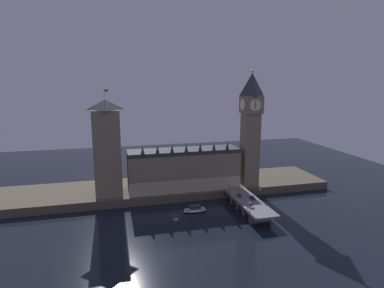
{
  "coord_description": "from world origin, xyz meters",
  "views": [
    {
      "loc": [
        -31.37,
        -163.99,
        73.66
      ],
      "look_at": [
        14.32,
        20.0,
        35.85
      ],
      "focal_mm": 30.0,
      "sensor_mm": 36.0,
      "label": 1
    }
  ],
  "objects_px": {
    "victoria_tower": "(107,148)",
    "pedestrian_near_rail": "(247,208)",
    "car_southbound_trail": "(252,198)",
    "street_lamp_mid": "(260,193)",
    "pedestrian_far_rail": "(235,196)",
    "clock_tower": "(251,126)",
    "car_northbound_lead": "(239,196)",
    "street_lamp_near": "(250,205)",
    "street_lamp_far": "(230,186)",
    "boat_upstream": "(195,210)",
    "car_northbound_trail": "(251,206)"
  },
  "relations": [
    {
      "from": "victoria_tower",
      "to": "pedestrian_near_rail",
      "type": "height_order",
      "value": "victoria_tower"
    },
    {
      "from": "car_southbound_trail",
      "to": "street_lamp_mid",
      "type": "relative_size",
      "value": 0.67
    },
    {
      "from": "car_southbound_trail",
      "to": "pedestrian_far_rail",
      "type": "height_order",
      "value": "pedestrian_far_rail"
    },
    {
      "from": "clock_tower",
      "to": "victoria_tower",
      "type": "distance_m",
      "value": 91.15
    },
    {
      "from": "car_northbound_lead",
      "to": "street_lamp_near",
      "type": "relative_size",
      "value": 0.63
    },
    {
      "from": "street_lamp_far",
      "to": "car_southbound_trail",
      "type": "bearing_deg",
      "value": -52.95
    },
    {
      "from": "car_northbound_lead",
      "to": "street_lamp_far",
      "type": "distance_m",
      "value": 8.69
    },
    {
      "from": "car_southbound_trail",
      "to": "pedestrian_far_rail",
      "type": "bearing_deg",
      "value": 153.11
    },
    {
      "from": "boat_upstream",
      "to": "pedestrian_near_rail",
      "type": "bearing_deg",
      "value": -36.01
    },
    {
      "from": "street_lamp_far",
      "to": "street_lamp_mid",
      "type": "bearing_deg",
      "value": -49.25
    },
    {
      "from": "car_northbound_lead",
      "to": "street_lamp_mid",
      "type": "distance_m",
      "value": 12.51
    },
    {
      "from": "pedestrian_far_rail",
      "to": "boat_upstream",
      "type": "distance_m",
      "value": 24.92
    },
    {
      "from": "car_northbound_lead",
      "to": "car_northbound_trail",
      "type": "xyz_separation_m",
      "value": [
        0.0,
        -16.26,
        -0.03
      ]
    },
    {
      "from": "car_southbound_trail",
      "to": "boat_upstream",
      "type": "distance_m",
      "value": 33.88
    },
    {
      "from": "street_lamp_far",
      "to": "boat_upstream",
      "type": "distance_m",
      "value": 26.8
    },
    {
      "from": "car_southbound_trail",
      "to": "clock_tower",
      "type": "bearing_deg",
      "value": 70.29
    },
    {
      "from": "clock_tower",
      "to": "pedestrian_far_rail",
      "type": "bearing_deg",
      "value": -128.14
    },
    {
      "from": "victoria_tower",
      "to": "car_northbound_lead",
      "type": "relative_size",
      "value": 16.4
    },
    {
      "from": "pedestrian_far_rail",
      "to": "clock_tower",
      "type": "bearing_deg",
      "value": 51.86
    },
    {
      "from": "street_lamp_far",
      "to": "street_lamp_near",
      "type": "bearing_deg",
      "value": -90.0
    },
    {
      "from": "car_southbound_trail",
      "to": "boat_upstream",
      "type": "relative_size",
      "value": 0.34
    },
    {
      "from": "street_lamp_near",
      "to": "boat_upstream",
      "type": "height_order",
      "value": "street_lamp_near"
    },
    {
      "from": "pedestrian_far_rail",
      "to": "street_lamp_mid",
      "type": "relative_size",
      "value": 0.25
    },
    {
      "from": "street_lamp_near",
      "to": "victoria_tower",
      "type": "bearing_deg",
      "value": 145.25
    },
    {
      "from": "car_northbound_lead",
      "to": "pedestrian_near_rail",
      "type": "distance_m",
      "value": 18.77
    },
    {
      "from": "street_lamp_mid",
      "to": "street_lamp_far",
      "type": "distance_m",
      "value": 19.43
    },
    {
      "from": "clock_tower",
      "to": "car_northbound_lead",
      "type": "xyz_separation_m",
      "value": [
        -16.4,
        -24.02,
        -37.52
      ]
    },
    {
      "from": "street_lamp_mid",
      "to": "street_lamp_far",
      "type": "relative_size",
      "value": 1.0
    },
    {
      "from": "car_southbound_trail",
      "to": "street_lamp_near",
      "type": "height_order",
      "value": "street_lamp_near"
    },
    {
      "from": "pedestrian_near_rail",
      "to": "street_lamp_far",
      "type": "xyz_separation_m",
      "value": [
        -0.4,
        25.7,
        3.41
      ]
    },
    {
      "from": "pedestrian_near_rail",
      "to": "street_lamp_mid",
      "type": "height_order",
      "value": "street_lamp_mid"
    },
    {
      "from": "clock_tower",
      "to": "victoria_tower",
      "type": "height_order",
      "value": "clock_tower"
    },
    {
      "from": "car_southbound_trail",
      "to": "car_northbound_lead",
      "type": "bearing_deg",
      "value": 138.98
    },
    {
      "from": "clock_tower",
      "to": "victoria_tower",
      "type": "relative_size",
      "value": 1.18
    },
    {
      "from": "car_northbound_trail",
      "to": "street_lamp_far",
      "type": "xyz_separation_m",
      "value": [
        -3.37,
        23.43,
        3.6
      ]
    },
    {
      "from": "car_northbound_trail",
      "to": "boat_upstream",
      "type": "distance_m",
      "value": 31.73
    },
    {
      "from": "victoria_tower",
      "to": "street_lamp_far",
      "type": "xyz_separation_m",
      "value": [
        70.71,
        -19.61,
        -23.29
      ]
    },
    {
      "from": "car_northbound_trail",
      "to": "pedestrian_near_rail",
      "type": "height_order",
      "value": "pedestrian_near_rail"
    },
    {
      "from": "boat_upstream",
      "to": "victoria_tower",
      "type": "bearing_deg",
      "value": 149.43
    },
    {
      "from": "street_lamp_mid",
      "to": "boat_upstream",
      "type": "bearing_deg",
      "value": 169.7
    },
    {
      "from": "pedestrian_far_rail",
      "to": "boat_upstream",
      "type": "relative_size",
      "value": 0.13
    },
    {
      "from": "car_southbound_trail",
      "to": "street_lamp_mid",
      "type": "height_order",
      "value": "street_lamp_mid"
    },
    {
      "from": "car_northbound_trail",
      "to": "car_southbound_trail",
      "type": "bearing_deg",
      "value": 61.81
    },
    {
      "from": "clock_tower",
      "to": "street_lamp_near",
      "type": "xyz_separation_m",
      "value": [
        -19.77,
        -46.29,
        -34.41
      ]
    },
    {
      "from": "car_northbound_lead",
      "to": "pedestrian_far_rail",
      "type": "bearing_deg",
      "value": -167.67
    },
    {
      "from": "boat_upstream",
      "to": "pedestrian_far_rail",
      "type": "bearing_deg",
      "value": 0.63
    },
    {
      "from": "car_southbound_trail",
      "to": "pedestrian_far_rail",
      "type": "relative_size",
      "value": 2.66
    },
    {
      "from": "pedestrian_far_rail",
      "to": "street_lamp_near",
      "type": "relative_size",
      "value": 0.28
    },
    {
      "from": "car_northbound_lead",
      "to": "boat_upstream",
      "type": "xyz_separation_m",
      "value": [
        -27.21,
        -0.92,
        -5.62
      ]
    },
    {
      "from": "car_northbound_lead",
      "to": "car_southbound_trail",
      "type": "bearing_deg",
      "value": -41.02
    }
  ]
}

